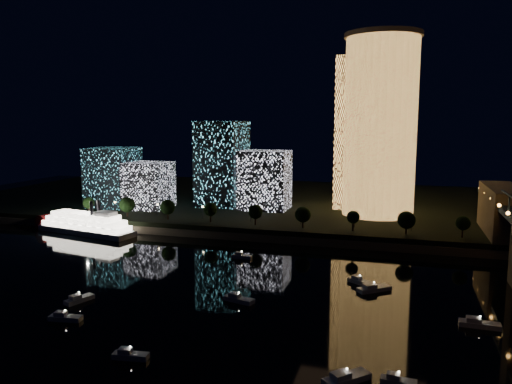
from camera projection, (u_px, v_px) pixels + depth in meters
ground at (271, 329)px, 115.94m from camera, size 520.00×520.00×0.00m
far_bank at (347, 206)px, 267.42m from camera, size 420.00×160.00×5.00m
seawall at (325, 241)px, 193.54m from camera, size 420.00×6.00×3.00m
tower_cylindrical at (380, 126)px, 224.36m from camera, size 34.00×34.00×81.05m
tower_rectangular at (361, 133)px, 245.21m from camera, size 23.02×23.02×73.24m
midrise_blocks at (193, 173)px, 250.34m from camera, size 97.76×45.06×42.62m
riverboat at (82, 224)px, 214.49m from camera, size 51.35×19.68×15.17m
motorboats at (281, 311)px, 124.91m from camera, size 107.72×79.86×2.78m
esplanade_trees at (250, 212)px, 207.02m from camera, size 165.41×6.91×8.95m
street_lamps at (250, 212)px, 213.39m from camera, size 132.70×0.70×5.65m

